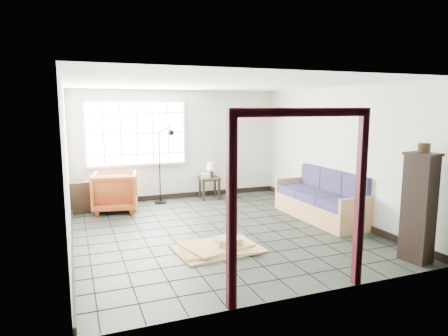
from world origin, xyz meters
name	(u,v)px	position (x,y,z in m)	size (l,w,h in m)	color
ground	(219,230)	(0.00, 0.00, 0.00)	(5.50, 5.50, 0.00)	black
room_shell	(218,137)	(0.00, 0.03, 1.68)	(5.02, 5.52, 2.61)	#AEB2AA
window_panel	(137,134)	(-1.00, 2.70, 1.60)	(2.32, 0.08, 1.52)	silver
doorway_trim	(301,181)	(0.00, -2.70, 1.38)	(1.80, 0.08, 2.20)	#380C14
futon_sofa	(324,201)	(2.22, -0.05, 0.35)	(0.89, 2.20, 0.96)	olive
armchair	(115,190)	(-1.59, 2.05, 0.46)	(0.89, 0.84, 0.92)	#904B14
side_table	(209,181)	(0.65, 2.40, 0.43)	(0.51, 0.51, 0.52)	black
table_lamp	(211,167)	(0.70, 2.37, 0.79)	(0.33, 0.33, 0.38)	black
projector	(206,175)	(0.60, 2.48, 0.57)	(0.30, 0.26, 0.09)	silver
floor_lamp	(165,162)	(-0.42, 2.37, 0.95)	(0.50, 0.31, 1.77)	black
console_shelf	(89,196)	(-2.13, 2.24, 0.33)	(0.90, 0.52, 0.66)	black
tall_shelf	(419,207)	(2.15, -2.40, 0.80)	(0.41, 0.48, 1.58)	black
pot	(424,148)	(2.22, -2.35, 1.64)	(0.18, 0.18, 0.12)	black
open_box	(342,220)	(2.15, -0.71, 0.15)	(0.74, 0.38, 0.41)	#997C4A
cardboard_pile	(219,246)	(-0.34, -0.95, 0.05)	(1.38, 1.04, 0.19)	#997C4A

